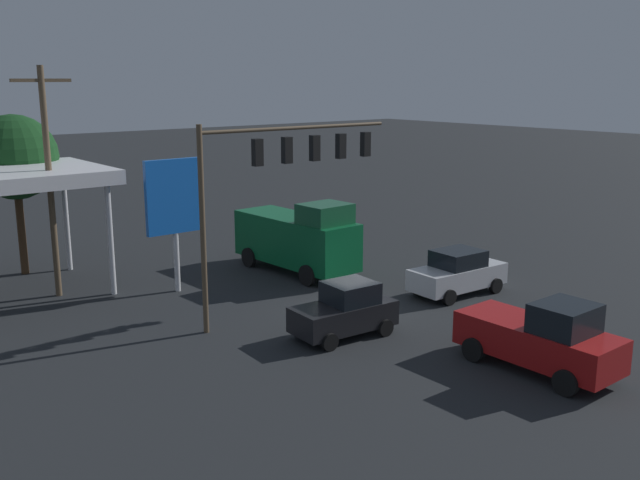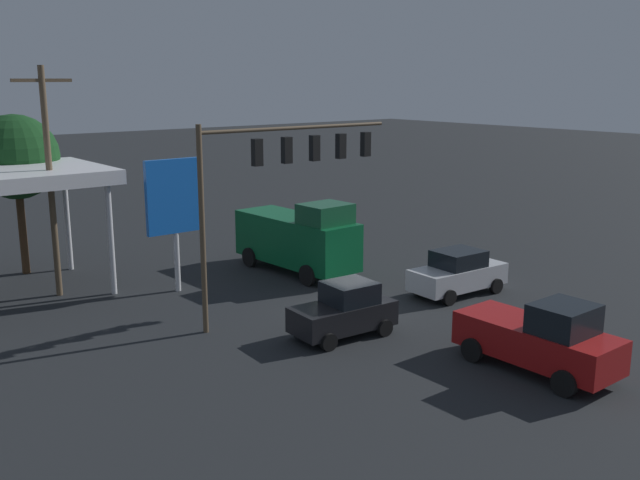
{
  "view_description": "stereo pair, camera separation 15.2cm",
  "coord_description": "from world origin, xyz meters",
  "views": [
    {
      "loc": [
        18.05,
        20.22,
        9.06
      ],
      "look_at": [
        0.0,
        -2.0,
        2.57
      ],
      "focal_mm": 40.0,
      "sensor_mm": 36.0,
      "label": 1
    },
    {
      "loc": [
        17.93,
        20.32,
        9.06
      ],
      "look_at": [
        0.0,
        -2.0,
        2.57
      ],
      "focal_mm": 40.0,
      "sensor_mm": 36.0,
      "label": 2
    }
  ],
  "objects": [
    {
      "name": "ground_plane",
      "position": [
        0.0,
        0.0,
        0.0
      ],
      "size": [
        200.0,
        200.0,
        0.0
      ],
      "primitive_type": "plane",
      "color": "black"
    },
    {
      "name": "traffic_signal_assembly",
      "position": [
        2.09,
        -1.59,
        5.84
      ],
      "size": [
        8.73,
        0.43,
        7.54
      ],
      "color": "brown",
      "rests_on": "ground"
    },
    {
      "name": "utility_pole",
      "position": [
        8.3,
        -9.52,
        5.09
      ],
      "size": [
        2.4,
        0.26,
        9.6
      ],
      "color": "brown",
      "rests_on": "ground"
    },
    {
      "name": "price_sign",
      "position": [
        4.03,
        -6.91,
        4.01
      ],
      "size": [
        2.58,
        0.27,
        5.78
      ],
      "color": "silver",
      "rests_on": "ground"
    },
    {
      "name": "delivery_truck",
      "position": [
        -1.93,
        -6.03,
        1.69
      ],
      "size": [
        2.79,
        6.89,
        3.58
      ],
      "rotation": [
        0.0,
        0.0,
        1.61
      ],
      "color": "#0C592D",
      "rests_on": "ground"
    },
    {
      "name": "hatchback_crossing",
      "position": [
        2.01,
        1.9,
        0.95
      ],
      "size": [
        3.91,
        2.17,
        1.97
      ],
      "rotation": [
        0.0,
        0.0,
        -0.07
      ],
      "color": "black",
      "rests_on": "ground"
    },
    {
      "name": "pickup_parked",
      "position": [
        -0.71,
        8.2,
        1.11
      ],
      "size": [
        2.28,
        5.21,
        2.4
      ],
      "rotation": [
        0.0,
        0.0,
        1.58
      ],
      "color": "maroon",
      "rests_on": "ground"
    },
    {
      "name": "sedan_far",
      "position": [
        -5.11,
        1.07,
        0.95
      ],
      "size": [
        4.49,
        2.24,
        1.93
      ],
      "rotation": [
        0.0,
        0.0,
        -0.05
      ],
      "color": "silver",
      "rests_on": "ground"
    },
    {
      "name": "street_tree",
      "position": [
        8.31,
        -14.07,
        5.52
      ],
      "size": [
        3.92,
        3.92,
        7.51
      ],
      "color": "#4C331E",
      "rests_on": "ground"
    }
  ]
}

